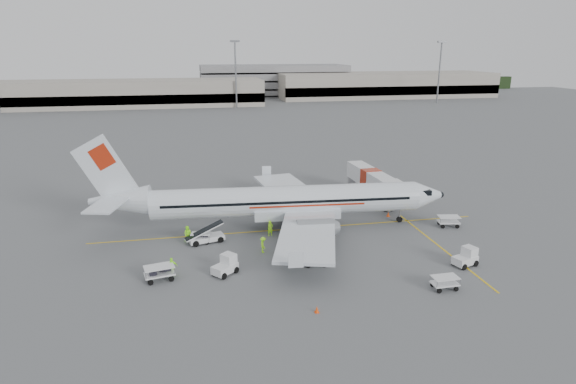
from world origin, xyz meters
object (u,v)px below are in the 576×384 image
aircraft (287,181)px  tug_fore (465,257)px  jet_bridge (370,184)px  tug_mid (315,256)px  tug_aft (225,265)px  belt_loader (206,230)px

aircraft → tug_fore: aircraft is taller
aircraft → jet_bridge: aircraft is taller
tug_mid → tug_aft: 8.53m
jet_bridge → tug_mid: (-12.49, -18.82, -1.15)m
belt_loader → tug_aft: belt_loader is taller
jet_bridge → tug_aft: bearing=-141.5°
aircraft → tug_aft: size_ratio=17.08×
tug_mid → aircraft: bearing=101.1°
jet_bridge → tug_aft: (-21.01, -19.18, -1.12)m
tug_mid → tug_fore: bearing=-5.0°
aircraft → tug_mid: size_ratio=17.58×
jet_bridge → tug_aft: jet_bridge is taller
tug_aft → tug_fore: bearing=-47.9°
aircraft → tug_fore: bearing=-38.3°
belt_loader → tug_mid: (9.90, -7.57, -0.46)m
jet_bridge → belt_loader: bearing=-157.2°
belt_loader → tug_aft: bearing=-94.3°
tug_fore → jet_bridge: bearing=74.5°
jet_bridge → tug_fore: jet_bridge is taller
jet_bridge → aircraft: bearing=-151.0°
tug_mid → tug_aft: size_ratio=0.97×
aircraft → tug_fore: 20.13m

